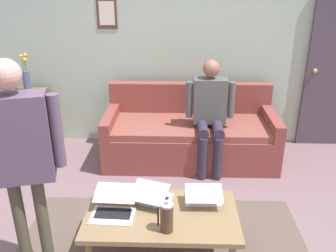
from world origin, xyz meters
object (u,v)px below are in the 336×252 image
laptop_left (114,207)px  flower_vase (26,78)px  laptop_center (152,196)px  person_standing (19,149)px  couch (190,135)px  french_press (167,217)px  laptop_right (203,197)px  side_shelf (33,119)px  person_seated (210,110)px  coffee_table (162,217)px

laptop_left → flower_vase: bearing=-54.6°
laptop_center → person_standing: 1.12m
laptop_center → flower_vase: bearing=-47.1°
couch → french_press: (0.22, 1.92, 0.22)m
laptop_left → laptop_right: size_ratio=1.27×
couch → flower_vase: 2.17m
side_shelf → laptop_left: bearing=125.4°
flower_vase → person_seated: person_seated is taller
laptop_left → side_shelf: bearing=-54.6°
couch → french_press: 1.94m
laptop_right → person_seated: (-0.15, -1.32, 0.28)m
laptop_center → side_shelf: size_ratio=0.49×
laptop_left → laptop_right: 0.73m
laptop_left → french_press: size_ratio=1.46×
couch → side_shelf: size_ratio=2.64×
person_seated → side_shelf: bearing=-12.6°
laptop_center → flower_vase: size_ratio=0.81×
person_seated → person_standing: bearing=50.9°
person_standing → laptop_center: bearing=-154.1°
coffee_table → french_press: (-0.05, 0.20, 0.16)m
french_press → side_shelf: side_shelf is taller
person_standing → person_seated: (-1.41, -1.73, -0.35)m
french_press → flower_vase: 2.90m
laptop_center → side_shelf: (1.71, -1.83, -0.07)m
laptop_right → person_standing: person_standing is taller
couch → laptop_left: (0.64, 1.72, 0.15)m
flower_vase → person_standing: size_ratio=0.28×
couch → coffee_table: couch is taller
laptop_left → laptop_right: laptop_left is taller
laptop_right → couch: bearing=-87.5°
coffee_table → flower_vase: (1.79, -2.00, 0.58)m
person_standing → person_seated: bearing=-129.1°
laptop_left → laptop_center: size_ratio=1.01×
side_shelf → couch: bearing=172.3°
side_shelf → flower_vase: size_ratio=1.64×
flower_vase → person_seated: size_ratio=0.37×
laptop_right → flower_vase: 2.85m
coffee_table → laptop_right: laptop_right is taller
laptop_center → person_standing: person_standing is taller
laptop_center → side_shelf: side_shelf is taller
laptop_left → person_standing: bearing=23.8°
coffee_table → side_shelf: (1.79, -2.00, 0.02)m
laptop_right → person_standing: (1.26, 0.41, 0.62)m
couch → person_seated: bearing=133.1°
couch → person_seated: size_ratio=1.60×
laptop_left → person_seated: 1.74m
laptop_left → coffee_table: bearing=-179.9°
laptop_right → person_standing: bearing=18.2°
couch → laptop_right: 1.55m
coffee_table → person_standing: bearing=14.7°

